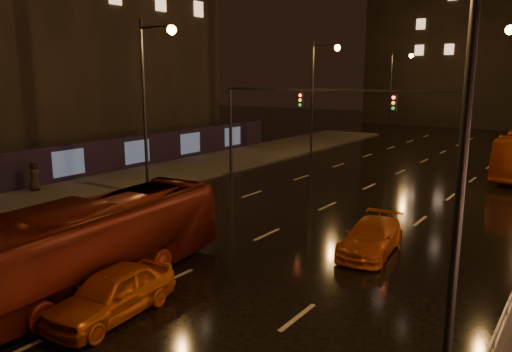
{
  "coord_description": "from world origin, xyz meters",
  "views": [
    {
      "loc": [
        11.61,
        -7.79,
        6.9
      ],
      "look_at": [
        -0.85,
        10.39,
        2.5
      ],
      "focal_mm": 35.0,
      "sensor_mm": 36.0,
      "label": 1
    }
  ],
  "objects_px": {
    "taxi_near": "(112,293)",
    "pedestrian_c": "(34,176)",
    "taxi_far": "(371,237)",
    "bus_red": "(92,245)"
  },
  "relations": [
    {
      "from": "taxi_near",
      "to": "pedestrian_c",
      "type": "relative_size",
      "value": 2.32
    },
    {
      "from": "taxi_near",
      "to": "taxi_far",
      "type": "distance_m",
      "value": 10.27
    },
    {
      "from": "bus_red",
      "to": "taxi_far",
      "type": "relative_size",
      "value": 2.4
    },
    {
      "from": "bus_red",
      "to": "taxi_near",
      "type": "relative_size",
      "value": 2.53
    },
    {
      "from": "taxi_far",
      "to": "bus_red",
      "type": "bearing_deg",
      "value": -133.03
    },
    {
      "from": "taxi_far",
      "to": "pedestrian_c",
      "type": "distance_m",
      "value": 20.74
    },
    {
      "from": "taxi_far",
      "to": "pedestrian_c",
      "type": "xyz_separation_m",
      "value": [
        -20.69,
        -1.49,
        0.41
      ]
    },
    {
      "from": "taxi_near",
      "to": "pedestrian_c",
      "type": "bearing_deg",
      "value": 149.38
    },
    {
      "from": "bus_red",
      "to": "pedestrian_c",
      "type": "bearing_deg",
      "value": 150.44
    },
    {
      "from": "bus_red",
      "to": "taxi_near",
      "type": "distance_m",
      "value": 2.48
    }
  ]
}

